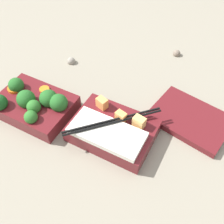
{
  "coord_description": "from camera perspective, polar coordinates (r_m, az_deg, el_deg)",
  "views": [
    {
      "loc": [
        0.26,
        -0.3,
        0.48
      ],
      "look_at": [
        0.08,
        0.04,
        0.04
      ],
      "focal_mm": 42.0,
      "sensor_mm": 36.0,
      "label": 1
    }
  ],
  "objects": [
    {
      "name": "bento_lid",
      "position": [
        0.64,
        16.65,
        -1.43
      ],
      "size": [
        0.2,
        0.16,
        0.02
      ],
      "primitive_type": "cube",
      "rotation": [
        0.0,
        0.0,
        -0.18
      ],
      "color": "maroon",
      "rests_on": "ground_plane"
    },
    {
      "name": "bento_tray_vegetable",
      "position": [
        0.65,
        -16.67,
        1.72
      ],
      "size": [
        0.18,
        0.13,
        0.07
      ],
      "color": "maroon",
      "rests_on": "ground_plane"
    },
    {
      "name": "ground_plane",
      "position": [
        0.63,
        -8.22,
        -2.11
      ],
      "size": [
        3.0,
        3.0,
        0.0
      ],
      "primitive_type": "plane",
      "color": "gray"
    },
    {
      "name": "bento_tray_rice",
      "position": [
        0.58,
        0.08,
        -3.96
      ],
      "size": [
        0.18,
        0.17,
        0.06
      ],
      "color": "maroon",
      "rests_on": "ground_plane"
    },
    {
      "name": "pebble_2",
      "position": [
        0.83,
        13.9,
        12.25
      ],
      "size": [
        0.02,
        0.02,
        0.02
      ],
      "primitive_type": "sphere",
      "color": "#7A6B5B",
      "rests_on": "ground_plane"
    },
    {
      "name": "pebble_1",
      "position": [
        0.79,
        -8.88,
        10.89
      ],
      "size": [
        0.02,
        0.02,
        0.02
      ],
      "primitive_type": "sphere",
      "color": "gray",
      "rests_on": "ground_plane"
    }
  ]
}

